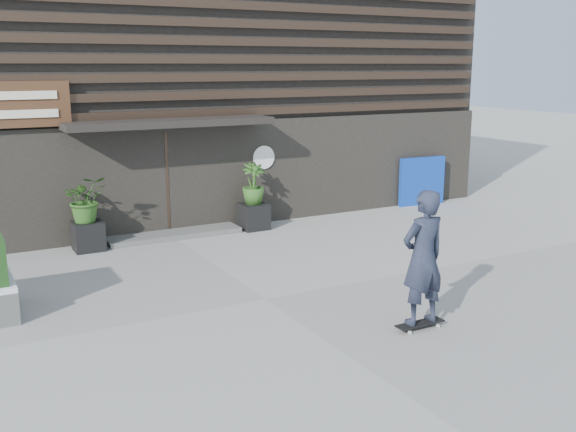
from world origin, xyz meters
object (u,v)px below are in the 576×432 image
planter_pot_right (254,216)px  blue_tarp (422,181)px  skateboarder (423,258)px  planter_pot_left (88,236)px

planter_pot_right → blue_tarp: (5.23, 0.30, 0.36)m
planter_pot_right → skateboarder: size_ratio=0.29×
blue_tarp → skateboarder: skateboarder is taller
planter_pot_right → blue_tarp: 5.26m
blue_tarp → skateboarder: bearing=-125.5°
skateboarder → blue_tarp: bearing=50.4°
blue_tarp → planter_pot_left: bearing=-173.9°
planter_pot_left → planter_pot_right: (3.80, 0.00, 0.00)m
planter_pot_right → skateboarder: skateboarder is taller
planter_pot_left → skateboarder: 7.42m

